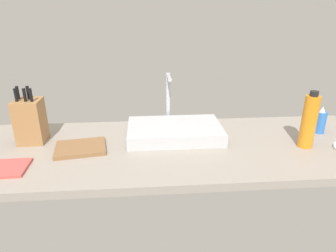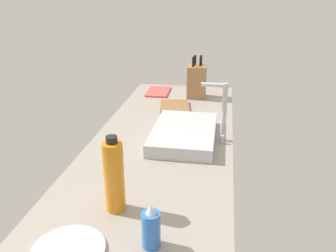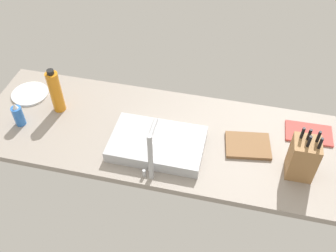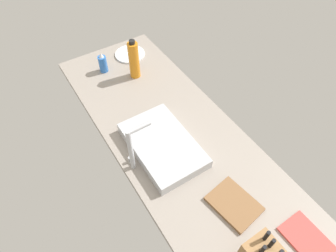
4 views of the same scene
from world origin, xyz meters
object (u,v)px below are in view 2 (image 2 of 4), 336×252
Objects in this scene: knife_block at (197,81)px; dinner_plate at (68,250)px; dish_towel at (158,92)px; soap_bottle at (151,228)px; faucet at (222,108)px; cutting_board at (175,107)px; water_bottle at (114,176)px; sink_basin at (184,133)px.

dinner_plate is at bearing -9.27° from knife_block.
soap_bottle is at bearing 10.05° from dish_towel.
cutting_board is (-42.44, -28.11, -15.30)cm from faucet.
dish_towel is (-29.95, -15.75, -0.30)cm from cutting_board.
soap_bottle is (118.71, 10.61, 5.15)cm from cutting_board.
cutting_board is (24.25, -10.89, -9.77)cm from knife_block.
dinner_plate is at bearing -18.30° from water_bottle.
dish_towel is (-148.66, -26.35, -5.45)cm from soap_bottle.
faucet reaches higher than knife_block.
knife_block is at bearing -179.92° from sink_basin.
knife_block is 1.21× the size of cutting_board.
cutting_board is 0.83× the size of water_bottle.
dish_towel is (-72.39, -43.85, -15.60)cm from faucet.
water_bottle is (103.30, -4.67, 11.61)cm from cutting_board.
dish_towel is (-5.70, -26.64, -10.07)cm from knife_block.
sink_basin is 62.03cm from water_bottle.
faucet reaches higher than water_bottle.
dinner_plate is (149.30, -22.76, -10.07)cm from knife_block.
water_bottle is at bearing -2.59° from cutting_board.
faucet is at bearing 167.08° from soap_bottle.
water_bottle reaches higher than dish_towel.
dinner_plate is at bearing 1.43° from dish_towel.
dinner_plate is (82.61, -39.98, -15.60)cm from faucet.
water_bottle is at bearing -28.31° from faucet.
knife_block is 1.01× the size of water_bottle.
faucet is 78.91cm from soap_bottle.
sink_basin is 1.71× the size of knife_block.
soap_bottle is at bearing -0.72° from knife_block.
soap_bottle is 0.67× the size of dinner_plate.
water_bottle is 25.82cm from dinner_plate.
dinner_plate is at bearing -15.75° from sink_basin.
knife_block reaches higher than water_bottle.
knife_block is (-68.28, -0.10, 7.66)cm from sink_basin.
soap_bottle is (74.68, -0.38, 3.03)cm from sink_basin.
cutting_board is (-44.03, -10.99, -2.12)cm from sink_basin.
knife_block is 1.93× the size of soap_bottle.
cutting_board is at bearing -146.48° from faucet.
soap_bottle is (76.27, -17.50, -10.15)cm from faucet.
water_bottle reaches higher than sink_basin.
faucet reaches higher than dinner_plate.
sink_basin is 78.70cm from dish_towel.
knife_block is at bearing 173.04° from water_bottle.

